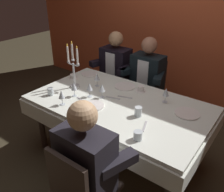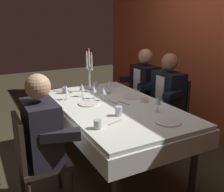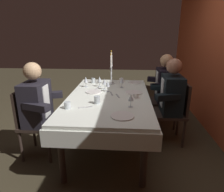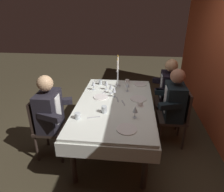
{
  "view_description": "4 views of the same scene",
  "coord_description": "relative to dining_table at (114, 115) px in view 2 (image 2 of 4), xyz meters",
  "views": [
    {
      "loc": [
        1.29,
        -1.83,
        1.99
      ],
      "look_at": [
        -0.07,
        -0.02,
        0.8
      ],
      "focal_mm": 38.35,
      "sensor_mm": 36.0,
      "label": 1
    },
    {
      "loc": [
        2.45,
        -1.33,
        1.68
      ],
      "look_at": [
        -0.03,
        -0.01,
        0.84
      ],
      "focal_mm": 42.47,
      "sensor_mm": 36.0,
      "label": 2
    },
    {
      "loc": [
        2.56,
        0.23,
        1.58
      ],
      "look_at": [
        0.03,
        0.05,
        0.75
      ],
      "focal_mm": 31.57,
      "sensor_mm": 36.0,
      "label": 3
    },
    {
      "loc": [
        2.65,
        0.23,
        2.08
      ],
      "look_at": [
        -0.0,
        -0.04,
        0.84
      ],
      "focal_mm": 32.26,
      "sensor_mm": 36.0,
      "label": 4
    }
  ],
  "objects": [
    {
      "name": "ground_plane",
      "position": [
        0.0,
        0.0,
        -0.62
      ],
      "size": [
        12.0,
        12.0,
        0.0
      ],
      "primitive_type": "plane",
      "color": "#3C3423"
    },
    {
      "name": "back_wall",
      "position": [
        0.0,
        1.66,
        0.73
      ],
      "size": [
        6.0,
        0.12,
        2.7
      ],
      "primitive_type": "cube",
      "color": "#C5522E",
      "rests_on": "ground_plane"
    },
    {
      "name": "dining_table",
      "position": [
        0.0,
        0.0,
        0.0
      ],
      "size": [
        1.94,
        1.14,
        0.74
      ],
      "color": "white",
      "rests_on": "ground_plane"
    },
    {
      "name": "candelabra",
      "position": [
        -0.64,
        -0.01,
        0.34
      ],
      "size": [
        0.19,
        0.11,
        0.56
      ],
      "color": "silver",
      "rests_on": "dining_table"
    },
    {
      "name": "dinner_plate_0",
      "position": [
        0.69,
        0.2,
        0.13
      ],
      "size": [
        0.25,
        0.25,
        0.01
      ],
      "primitive_type": "cylinder",
      "color": "white",
      "rests_on": "dining_table"
    },
    {
      "name": "dinner_plate_1",
      "position": [
        -0.15,
        -0.23,
        0.13
      ],
      "size": [
        0.23,
        0.23,
        0.01
      ],
      "primitive_type": "cylinder",
      "color": "white",
      "rests_on": "dining_table"
    },
    {
      "name": "dinner_plate_2",
      "position": [
        -0.75,
        0.39,
        0.13
      ],
      "size": [
        0.22,
        0.22,
        0.01
      ],
      "primitive_type": "cylinder",
      "color": "white",
      "rests_on": "dining_table"
    },
    {
      "name": "dinner_plate_3",
      "position": [
        -0.15,
        0.35,
        0.13
      ],
      "size": [
        0.25,
        0.25,
        0.01
      ],
      "primitive_type": "cylinder",
      "color": "white",
      "rests_on": "dining_table"
    },
    {
      "name": "wine_glass_0",
      "position": [
        -0.2,
        -0.03,
        0.24
      ],
      "size": [
        0.07,
        0.07,
        0.16
      ],
      "color": "silver",
      "rests_on": "dining_table"
    },
    {
      "name": "wine_glass_1",
      "position": [
        -0.47,
        -0.19,
        0.23
      ],
      "size": [
        0.07,
        0.07,
        0.16
      ],
      "color": "silver",
      "rests_on": "dining_table"
    },
    {
      "name": "wine_glass_2",
      "position": [
        -0.32,
        -0.09,
        0.24
      ],
      "size": [
        0.07,
        0.07,
        0.16
      ],
      "color": "silver",
      "rests_on": "dining_table"
    },
    {
      "name": "wine_glass_3",
      "position": [
        -0.43,
        -0.4,
        0.23
      ],
      "size": [
        0.07,
        0.07,
        0.16
      ],
      "color": "silver",
      "rests_on": "dining_table"
    },
    {
      "name": "wine_glass_4",
      "position": [
        0.4,
        0.29,
        0.23
      ],
      "size": [
        0.07,
        0.07,
        0.16
      ],
      "color": "silver",
      "rests_on": "dining_table"
    },
    {
      "name": "wine_glass_5",
      "position": [
        -0.44,
        0.17,
        0.23
      ],
      "size": [
        0.07,
        0.07,
        0.16
      ],
      "color": "silver",
      "rests_on": "dining_table"
    },
    {
      "name": "water_tumbler_0",
      "position": [
        0.32,
        -0.12,
        0.17
      ],
      "size": [
        0.07,
        0.07,
        0.1
      ],
      "primitive_type": "cylinder",
      "color": "silver",
      "rests_on": "dining_table"
    },
    {
      "name": "water_tumbler_1",
      "position": [
        0.5,
        -0.43,
        0.16
      ],
      "size": [
        0.07,
        0.07,
        0.08
      ],
      "primitive_type": "cylinder",
      "color": "silver",
      "rests_on": "dining_table"
    },
    {
      "name": "water_tumbler_2",
      "position": [
        -0.7,
        -0.33,
        0.16
      ],
      "size": [
        0.07,
        0.07,
        0.09
      ],
      "primitive_type": "cylinder",
      "color": "silver",
      "rests_on": "dining_table"
    },
    {
      "name": "coffee_cup_0",
      "position": [
        0.06,
        0.37,
        0.15
      ],
      "size": [
        0.13,
        0.12,
        0.06
      ],
      "color": "white",
      "rests_on": "dining_table"
    },
    {
      "name": "coffee_cup_1",
      "position": [
        -0.83,
        0.15,
        0.15
      ],
      "size": [
        0.13,
        0.12,
        0.06
      ],
      "color": "white",
      "rests_on": "dining_table"
    },
    {
      "name": "fork_0",
      "position": [
        -0.0,
        0.12,
        0.12
      ],
      "size": [
        0.17,
        0.07,
        0.01
      ],
      "primitive_type": "cube",
      "rotation": [
        0.0,
        0.0,
        0.3
      ],
      "color": "#B7B7BC",
      "rests_on": "dining_table"
    },
    {
      "name": "spoon_1",
      "position": [
        0.46,
        -0.23,
        0.12
      ],
      "size": [
        0.07,
        0.17,
        0.01
      ],
      "primitive_type": "cube",
      "rotation": [
        0.0,
        0.0,
        1.91
      ],
      "color": "#B7B7BC",
      "rests_on": "dining_table"
    },
    {
      "name": "fork_2",
      "position": [
        -0.1,
        0.03,
        0.12
      ],
      "size": [
        0.17,
        0.06,
        0.01
      ],
      "primitive_type": "cube",
      "rotation": [
        0.0,
        0.0,
        0.23
      ],
      "color": "#B7B7BC",
      "rests_on": "dining_table"
    },
    {
      "name": "spoon_3",
      "position": [
        -0.34,
        -0.22,
        0.12
      ],
      "size": [
        0.17,
        0.07,
        0.01
      ],
      "primitive_type": "cube",
      "rotation": [
        0.0,
        0.0,
        -0.3
      ],
      "color": "#B7B7BC",
      "rests_on": "dining_table"
    },
    {
      "name": "seated_diner_0",
      "position": [
        -0.68,
        0.89,
        0.11
      ],
      "size": [
        0.63,
        0.48,
        1.24
      ],
      "color": "#332721",
      "rests_on": "ground_plane"
    },
    {
      "name": "seated_diner_1",
      "position": [
        -0.14,
        0.89,
        0.11
      ],
      "size": [
        0.63,
        0.48,
        1.24
      ],
      "color": "#332721",
      "rests_on": "ground_plane"
    },
    {
      "name": "seated_diner_2",
      "position": [
        0.33,
        -0.89,
        0.11
      ],
      "size": [
        0.63,
        0.48,
        1.24
      ],
      "color": "#332721",
      "rests_on": "ground_plane"
    }
  ]
}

